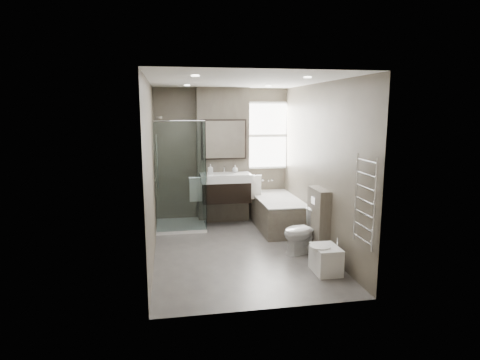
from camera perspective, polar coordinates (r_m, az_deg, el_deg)
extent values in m
cube|color=#524E4C|center=(6.42, -0.18, -10.21)|extent=(2.65, 3.85, 0.05)
cube|color=silver|center=(6.03, -0.20, 14.12)|extent=(2.65, 3.85, 0.05)
cube|color=#5E5648|center=(7.97, -2.60, 3.59)|extent=(2.65, 0.05, 2.60)
cube|color=#5E5648|center=(4.23, 4.34, -2.25)|extent=(2.65, 0.05, 2.60)
cube|color=#5E5648|center=(6.00, -12.75, 1.20)|extent=(0.05, 3.85, 2.60)
cube|color=#5E5648|center=(6.45, 11.49, 1.85)|extent=(0.05, 3.85, 2.60)
cube|color=#595146|center=(7.82, -2.45, 3.47)|extent=(1.00, 0.25, 2.60)
cube|color=black|center=(7.58, -2.06, -1.64)|extent=(0.90, 0.45, 0.38)
cube|color=white|center=(7.53, -2.07, 0.33)|extent=(0.95, 0.47, 0.15)
cylinder|color=silver|center=(7.68, -2.26, 1.54)|extent=(0.03, 0.03, 0.12)
cylinder|color=silver|center=(7.61, -2.20, 1.88)|extent=(0.02, 0.12, 0.02)
cube|color=black|center=(7.64, -2.32, 5.80)|extent=(0.86, 0.06, 0.76)
cube|color=white|center=(7.60, -2.27, 5.77)|extent=(0.80, 0.02, 0.70)
cube|color=silver|center=(7.50, -6.28, -1.37)|extent=(0.24, 0.06, 0.44)
cube|color=silver|center=(7.65, 2.11, -1.08)|extent=(0.24, 0.06, 0.44)
cube|color=white|center=(7.69, -8.38, -6.42)|extent=(0.90, 0.90, 0.06)
cube|color=white|center=(7.03, -8.46, 0.39)|extent=(0.88, 0.01, 1.94)
cube|color=white|center=(7.50, -5.18, 1.06)|extent=(0.01, 0.88, 1.94)
cylinder|color=silver|center=(7.44, -11.70, 2.54)|extent=(0.02, 0.02, 1.00)
cube|color=#595146|center=(7.55, 5.31, -4.74)|extent=(0.75, 1.60, 0.55)
cube|color=white|center=(7.48, 5.34, -2.67)|extent=(0.75, 1.60, 0.03)
cube|color=white|center=(7.50, 5.33, -3.15)|extent=(0.61, 1.42, 0.12)
cube|color=white|center=(8.06, 3.81, 6.33)|extent=(0.98, 0.04, 1.33)
cube|color=white|center=(8.04, 3.86, 6.32)|extent=(0.90, 0.01, 1.25)
cube|color=white|center=(8.03, 3.86, 6.31)|extent=(0.90, 0.01, 0.05)
imported|color=white|center=(6.30, 9.00, -7.23)|extent=(0.75, 0.58, 0.68)
cube|color=#595146|center=(6.34, 11.10, -5.67)|extent=(0.18, 0.55, 1.00)
cube|color=silver|center=(6.23, 10.38, -2.89)|extent=(0.01, 0.16, 0.11)
cube|color=white|center=(5.67, 12.11, -10.99)|extent=(0.33, 0.46, 0.37)
cylinder|color=white|center=(5.58, 11.30, -9.38)|extent=(0.27, 0.27, 0.05)
cylinder|color=silver|center=(5.65, 13.72, -8.48)|extent=(0.02, 0.02, 0.10)
cylinder|color=silver|center=(4.82, 18.60, -3.43)|extent=(0.03, 0.03, 1.10)
cylinder|color=silver|center=(5.21, 16.18, -2.29)|extent=(0.03, 0.03, 1.10)
cube|color=silver|center=(5.02, 17.34, -2.84)|extent=(0.02, 0.46, 1.00)
imported|color=white|center=(7.46, -4.23, 1.54)|extent=(0.09, 0.09, 0.19)
imported|color=white|center=(7.65, -0.71, 1.61)|extent=(0.11, 0.11, 0.15)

